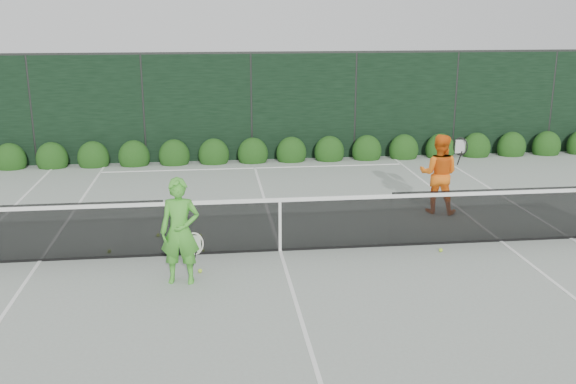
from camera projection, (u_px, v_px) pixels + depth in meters
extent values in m
plane|color=gray|center=(280.00, 251.00, 11.38)|extent=(80.00, 80.00, 0.00)
cube|color=black|center=(32.00, 233.00, 10.76)|extent=(4.40, 0.01, 1.02)
cube|color=black|center=(280.00, 225.00, 11.25)|extent=(4.00, 0.01, 0.96)
cube|color=black|center=(508.00, 215.00, 11.73)|extent=(4.40, 0.01, 1.02)
cube|color=white|center=(280.00, 200.00, 11.13)|extent=(12.80, 0.03, 0.07)
cube|color=black|center=(280.00, 250.00, 11.38)|extent=(12.80, 0.02, 0.04)
cube|color=white|center=(280.00, 227.00, 11.26)|extent=(0.05, 0.03, 0.91)
imported|color=green|center=(180.00, 231.00, 9.85)|extent=(0.66, 0.48, 1.68)
torus|color=silver|center=(194.00, 244.00, 10.04)|extent=(0.30, 0.03, 0.30)
cylinder|color=black|center=(195.00, 258.00, 10.10)|extent=(0.10, 0.03, 0.30)
imported|color=orange|center=(439.00, 174.00, 13.40)|extent=(1.00, 0.91, 1.67)
torus|color=black|center=(460.00, 146.00, 13.08)|extent=(0.26, 0.20, 0.30)
cylinder|color=black|center=(460.00, 158.00, 13.15)|extent=(0.10, 0.03, 0.30)
cube|color=white|center=(571.00, 238.00, 12.01)|extent=(0.06, 23.77, 0.01)
cube|color=white|center=(40.00, 261.00, 10.91)|extent=(0.06, 23.77, 0.01)
cube|color=white|center=(501.00, 241.00, 11.85)|extent=(0.06, 23.77, 0.01)
cube|color=white|center=(244.00, 132.00, 22.75)|extent=(11.03, 0.06, 0.01)
cube|color=white|center=(255.00, 168.00, 17.50)|extent=(8.23, 0.06, 0.01)
cube|color=white|center=(280.00, 251.00, 11.38)|extent=(0.06, 12.80, 0.01)
cube|color=black|center=(251.00, 108.00, 18.15)|extent=(32.00, 0.06, 3.00)
cube|color=#262826|center=(251.00, 53.00, 17.74)|extent=(32.00, 0.06, 0.06)
cylinder|color=#262826|center=(32.00, 111.00, 17.46)|extent=(0.08, 0.08, 3.00)
cylinder|color=#262826|center=(144.00, 110.00, 17.81)|extent=(0.08, 0.08, 3.00)
cylinder|color=#262826|center=(251.00, 108.00, 18.15)|extent=(0.08, 0.08, 3.00)
cylinder|color=#262826|center=(355.00, 106.00, 18.50)|extent=(0.08, 0.08, 3.00)
cylinder|color=#262826|center=(455.00, 104.00, 18.85)|extent=(0.08, 0.08, 3.00)
cylinder|color=#262826|center=(551.00, 103.00, 19.19)|extent=(0.08, 0.08, 3.00)
ellipsoid|color=#14330D|center=(10.00, 160.00, 17.40)|extent=(0.86, 0.65, 0.94)
ellipsoid|color=#14330D|center=(52.00, 159.00, 17.52)|extent=(0.86, 0.65, 0.94)
ellipsoid|color=#14330D|center=(93.00, 158.00, 17.65)|extent=(0.86, 0.65, 0.94)
ellipsoid|color=#14330D|center=(134.00, 157.00, 17.78)|extent=(0.86, 0.65, 0.94)
ellipsoid|color=#14330D|center=(174.00, 156.00, 17.90)|extent=(0.86, 0.65, 0.94)
ellipsoid|color=#14330D|center=(214.00, 155.00, 18.03)|extent=(0.86, 0.65, 0.94)
ellipsoid|color=#14330D|center=(253.00, 154.00, 18.16)|extent=(0.86, 0.65, 0.94)
ellipsoid|color=#14330D|center=(291.00, 153.00, 18.28)|extent=(0.86, 0.65, 0.94)
ellipsoid|color=#14330D|center=(329.00, 152.00, 18.41)|extent=(0.86, 0.65, 0.94)
ellipsoid|color=#14330D|center=(367.00, 151.00, 18.54)|extent=(0.86, 0.65, 0.94)
ellipsoid|color=#14330D|center=(404.00, 150.00, 18.67)|extent=(0.86, 0.65, 0.94)
ellipsoid|color=#14330D|center=(440.00, 149.00, 18.79)|extent=(0.86, 0.65, 0.94)
ellipsoid|color=#14330D|center=(476.00, 148.00, 18.92)|extent=(0.86, 0.65, 0.94)
ellipsoid|color=#14330D|center=(511.00, 147.00, 19.05)|extent=(0.86, 0.65, 0.94)
ellipsoid|color=#14330D|center=(546.00, 147.00, 19.17)|extent=(0.86, 0.65, 0.94)
sphere|color=#B1DF31|center=(200.00, 236.00, 12.07)|extent=(0.07, 0.07, 0.07)
sphere|color=#B1DF31|center=(200.00, 271.00, 10.42)|extent=(0.07, 0.07, 0.07)
sphere|color=#B1DF31|center=(109.00, 251.00, 11.28)|extent=(0.07, 0.07, 0.07)
sphere|color=#B1DF31|center=(441.00, 250.00, 11.33)|extent=(0.07, 0.07, 0.07)
sphere|color=#B1DF31|center=(158.00, 235.00, 12.10)|extent=(0.07, 0.07, 0.07)
sphere|color=#B1DF31|center=(203.00, 251.00, 11.29)|extent=(0.07, 0.07, 0.07)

